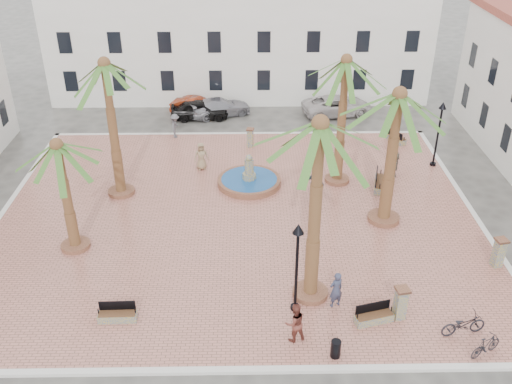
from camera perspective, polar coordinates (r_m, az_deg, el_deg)
The scene contains 35 objects.
ground at distance 31.33m, azimuth -1.83°, elevation -2.55°, with size 120.00×120.00×0.00m, color #56544F.
plaza at distance 31.29m, azimuth -1.83°, elevation -2.44°, with size 26.00×22.00×0.15m, color #BA7161.
kerb_n at distance 41.01m, azimuth -1.66°, elevation 5.82°, with size 26.30×0.30×0.16m, color silver.
kerb_s at distance 22.76m, azimuth -2.15°, elevation -17.40°, with size 26.30×0.30×0.16m, color silver.
kerb_e at distance 33.66m, azimuth 20.89°, elevation -2.07°, with size 0.30×22.30×0.16m, color silver.
kerb_w at distance 34.09m, azimuth -24.26°, elevation -2.41°, with size 0.30×22.30×0.16m, color silver.
building_north at distance 47.97m, azimuth -1.65°, elevation 15.35°, with size 30.40×7.40×9.50m.
fountain at distance 34.11m, azimuth -0.69°, elevation 1.19°, with size 3.80×3.80×1.96m.
palm_nw at distance 31.44m, azimuth -14.76°, elevation 10.88°, with size 5.00×5.00×8.11m.
palm_sw at distance 27.72m, azimuth -19.08°, elevation 3.12°, with size 4.67×4.67×5.98m.
palm_s at distance 21.97m, azimuth 6.33°, elevation 4.71°, with size 5.15×5.15×8.61m.
palm_e at distance 28.76m, azimuth 13.97°, elevation 7.85°, with size 5.54×5.54×7.54m.
palm_ne at distance 32.31m, azimuth 8.94°, elevation 11.55°, with size 4.82×4.82×7.83m.
bench_s at distance 25.14m, azimuth -13.68°, elevation -11.91°, with size 1.63×0.54×0.85m.
bench_se at distance 24.87m, azimuth 11.69°, elevation -12.15°, with size 1.72×0.91×0.87m.
bench_e at distance 34.50m, azimuth 12.24°, elevation 0.84°, with size 1.03×2.02×1.02m.
bench_ne at distance 40.73m, azimuth 13.79°, elevation 5.24°, with size 1.24×1.66×0.86m.
lamppost_s at distance 23.35m, azimuth 4.15°, elevation -6.10°, with size 0.47×0.47×4.37m.
lamppost_e at distance 36.99m, azimuth 17.91°, elevation 6.57°, with size 0.46×0.46×4.27m.
bollard_se at distance 24.94m, azimuth 14.26°, elevation -10.67°, with size 0.64×0.64×1.56m.
bollard_n at distance 38.64m, azimuth -0.59°, elevation 5.49°, with size 0.57×0.57×1.33m.
bollard_e at distance 29.37m, azimuth 23.12°, elevation -5.55°, with size 0.65×0.65×1.52m.
litter_bin at distance 23.08m, azimuth 7.97°, elevation -15.27°, with size 0.40×0.40×0.78m, color black.
cyclist_a at distance 24.96m, azimuth 8.00°, elevation -9.64°, with size 0.64×0.42×1.76m, color #353A53.
bicycle_a at distance 25.13m, azimuth 20.04°, elevation -12.33°, with size 0.67×1.92×1.01m, color black.
cyclist_b at distance 23.24m, azimuth 3.90°, elevation -12.89°, with size 0.86×0.67×1.77m, color brown.
bicycle_b at distance 24.58m, azimuth 22.01°, elevation -14.05°, with size 0.43×1.53×0.92m, color black.
pedestrian_fountain_a at distance 35.74m, azimuth -5.50°, elevation 3.58°, with size 0.87×0.57×1.78m, color #917857.
pedestrian_fountain_b at distance 32.43m, azimuth 5.83°, elevation 0.78°, with size 1.12×0.47×1.91m, color #2D3D4D.
pedestrian_north at distance 40.40m, azimuth -8.09°, elevation 6.57°, with size 1.11×0.64×1.71m, color #56565B.
pedestrian_east at distance 35.83m, azimuth 13.70°, elevation 2.72°, with size 1.48×0.47×1.59m, color #746B5B.
car_black at distance 43.77m, azimuth -5.67°, elevation 8.22°, with size 1.75×4.34×1.48m, color black.
car_red at distance 44.45m, azimuth -5.86°, elevation 8.47°, with size 1.44×4.13×1.36m, color maroon.
car_silver at distance 44.21m, azimuth -3.64°, elevation 8.47°, with size 1.95×4.79×1.39m, color #97959D.
car_white at distance 44.73m, azimuth 8.14°, elevation 8.55°, with size 2.48×5.37×1.49m, color beige.
Camera 1 is at (0.56, -26.44, 16.80)m, focal length 40.00 mm.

